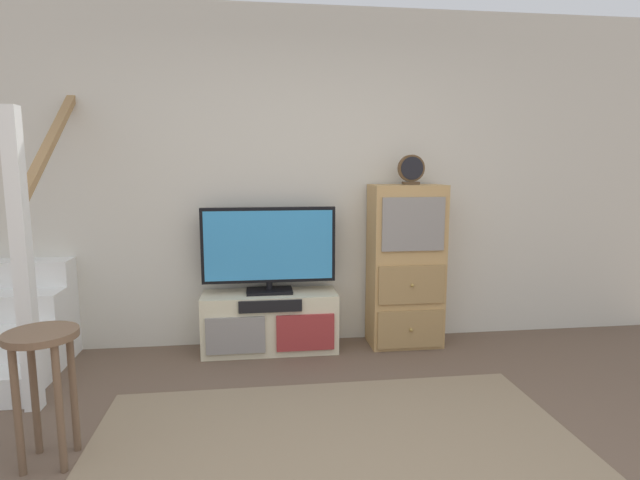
# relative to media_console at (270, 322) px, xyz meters

# --- Properties ---
(back_wall) EXTENTS (6.40, 0.12, 2.70)m
(back_wall) POSITION_rel_media_console_xyz_m (0.30, 0.27, 1.12)
(back_wall) COLOR beige
(back_wall) RESTS_ON ground_plane
(area_rug) EXTENTS (2.60, 1.80, 0.01)m
(area_rug) POSITION_rel_media_console_xyz_m (0.30, -1.59, -0.23)
(area_rug) COLOR #847056
(area_rug) RESTS_ON ground_plane
(media_console) EXTENTS (1.06, 0.38, 0.47)m
(media_console) POSITION_rel_media_console_xyz_m (0.00, 0.00, 0.00)
(media_console) COLOR beige
(media_console) RESTS_ON ground_plane
(television) EXTENTS (1.04, 0.22, 0.68)m
(television) POSITION_rel_media_console_xyz_m (-0.00, 0.02, 0.60)
(television) COLOR black
(television) RESTS_ON media_console
(side_cabinet) EXTENTS (0.58, 0.38, 1.31)m
(side_cabinet) POSITION_rel_media_console_xyz_m (1.10, 0.01, 0.42)
(side_cabinet) COLOR tan
(side_cabinet) RESTS_ON ground_plane
(desk_clock) EXTENTS (0.21, 0.08, 0.23)m
(desk_clock) POSITION_rel_media_console_xyz_m (1.12, -0.00, 1.20)
(desk_clock) COLOR #4C3823
(desk_clock) RESTS_ON side_cabinet
(staircase) EXTENTS (1.00, 1.36, 2.20)m
(staircase) POSITION_rel_media_console_xyz_m (-1.94, 0.01, 0.13)
(staircase) COLOR white
(staircase) RESTS_ON ground_plane
(bar_stool_near) EXTENTS (0.34, 0.34, 0.68)m
(bar_stool_near) POSITION_rel_media_console_xyz_m (-1.13, -1.39, 0.27)
(bar_stool_near) COLOR brown
(bar_stool_near) RESTS_ON ground_plane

